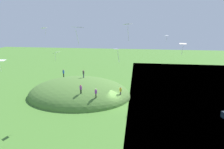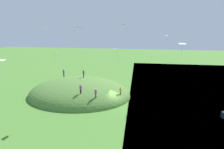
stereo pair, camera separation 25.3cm
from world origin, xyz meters
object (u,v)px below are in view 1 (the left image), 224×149
at_px(person_near_shore, 96,92).
at_px(kite_7, 167,36).
at_px(kite_0, 77,28).
at_px(kite_8, 1,61).
at_px(kite_5, 117,51).
at_px(kite_2, 56,53).
at_px(person_walking_path, 83,73).
at_px(kite_3, 183,44).
at_px(person_with_child, 81,88).
at_px(kite_1, 44,28).
at_px(person_watching_kites, 63,72).
at_px(person_on_hilltop, 121,90).
at_px(kite_4, 128,25).

relative_size(person_near_shore, kite_7, 1.63).
xyz_separation_m(kite_0, kite_8, (11.48, -4.49, -4.17)).
height_order(kite_5, kite_7, kite_7).
distance_m(person_near_shore, kite_2, 10.26).
bearing_deg(person_walking_path, kite_2, 130.59).
bearing_deg(kite_3, person_with_child, -29.46).
bearing_deg(kite_1, kite_7, -157.58).
distance_m(kite_1, kite_2, 4.40).
xyz_separation_m(kite_0, kite_7, (-10.61, -19.50, -1.95)).
xyz_separation_m(person_watching_kites, kite_7, (-22.20, 5.17, 8.88)).
bearing_deg(kite_0, person_near_shore, -83.28).
relative_size(person_on_hilltop, kite_1, 1.33).
relative_size(person_with_child, kite_1, 1.43).
relative_size(kite_1, kite_5, 0.70).
height_order(kite_2, kite_3, kite_3).
distance_m(person_on_hilltop, kite_0, 21.80).
distance_m(kite_2, kite_4, 14.63).
bearing_deg(person_with_child, person_walking_path, 46.39).
distance_m(person_walking_path, person_on_hilltop, 9.61).
relative_size(kite_0, kite_4, 0.97).
bearing_deg(person_on_hilltop, kite_1, -118.36).
distance_m(person_watching_kites, kite_8, 21.25).
relative_size(person_near_shore, person_on_hilltop, 1.12).
xyz_separation_m(person_walking_path, kite_1, (2.88, 10.53, 9.70)).
xyz_separation_m(person_on_hilltop, person_watching_kites, (14.04, -6.77, 1.37)).
xyz_separation_m(person_walking_path, person_on_hilltop, (-8.44, 4.09, -2.09)).
bearing_deg(kite_2, person_with_child, -112.34).
height_order(kite_1, kite_2, kite_1).
bearing_deg(kite_8, kite_4, 169.12).
relative_size(kite_2, kite_8, 0.92).
bearing_deg(kite_7, kite_2, 28.62).
height_order(person_watching_kites, kite_7, kite_7).
distance_m(person_watching_kites, kite_1, 17.05).
height_order(person_near_shore, kite_8, kite_8).
height_order(kite_5, kite_8, kite_5).
bearing_deg(kite_1, kite_3, 165.46).
distance_m(person_near_shore, person_watching_kites, 13.98).
distance_m(person_near_shore, person_with_child, 2.91).
bearing_deg(kite_3, person_walking_path, -43.10).
distance_m(kite_3, kite_7, 13.11).
bearing_deg(kite_7, person_watching_kites, -13.11).
bearing_deg(person_near_shore, kite_0, 154.98).
height_order(person_on_hilltop, person_with_child, person_with_child).
distance_m(person_walking_path, kite_4, 25.26).
relative_size(person_walking_path, person_near_shore, 0.98).
xyz_separation_m(kite_3, kite_4, (6.26, 4.96, 2.26)).
distance_m(person_watching_kites, kite_7, 24.46).
bearing_deg(kite_5, person_with_child, -50.98).
bearing_deg(kite_0, kite_4, -162.02).
xyz_separation_m(kite_0, kite_1, (8.86, -11.46, -0.40)).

